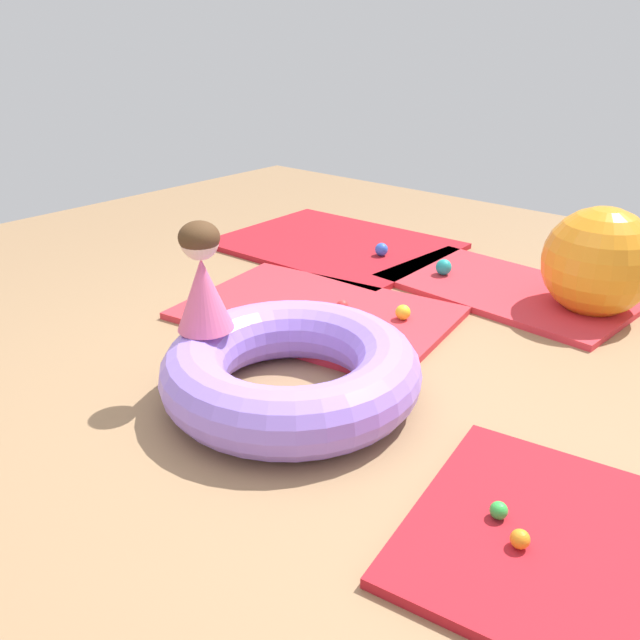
{
  "coord_description": "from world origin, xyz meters",
  "views": [
    {
      "loc": [
        1.69,
        -1.81,
        1.56
      ],
      "look_at": [
        -0.1,
        0.28,
        0.33
      ],
      "focal_mm": 36.8,
      "sensor_mm": 36.0,
      "label": 1
    }
  ],
  "objects_px": {
    "play_ball_yellow": "(403,312)",
    "play_ball_green": "(499,510)",
    "play_ball_orange": "(520,539)",
    "play_ball_teal": "(444,267)",
    "exercise_ball_large": "(599,262)",
    "inflatable_cushion": "(291,370)",
    "child_in_pink": "(202,278)",
    "play_ball_red": "(342,306)",
    "play_ball_blue": "(381,249)"
  },
  "relations": [
    {
      "from": "play_ball_yellow",
      "to": "play_ball_green",
      "type": "xyz_separation_m",
      "value": [
        1.17,
        -1.16,
        -0.01
      ]
    },
    {
      "from": "play_ball_orange",
      "to": "inflatable_cushion",
      "type": "bearing_deg",
      "value": 168.72
    },
    {
      "from": "play_ball_yellow",
      "to": "play_ball_green",
      "type": "relative_size",
      "value": 1.4
    },
    {
      "from": "play_ball_green",
      "to": "play_ball_red",
      "type": "xyz_separation_m",
      "value": [
        -1.51,
        1.03,
        0.0
      ]
    },
    {
      "from": "child_in_pink",
      "to": "exercise_ball_large",
      "type": "bearing_deg",
      "value": 22.19
    },
    {
      "from": "play_ball_teal",
      "to": "exercise_ball_large",
      "type": "xyz_separation_m",
      "value": [
        0.95,
        0.09,
        0.23
      ]
    },
    {
      "from": "child_in_pink",
      "to": "play_ball_blue",
      "type": "xyz_separation_m",
      "value": [
        -0.44,
        2.0,
        -0.45
      ]
    },
    {
      "from": "inflatable_cushion",
      "to": "child_in_pink",
      "type": "height_order",
      "value": "child_in_pink"
    },
    {
      "from": "play_ball_orange",
      "to": "play_ball_teal",
      "type": "relative_size",
      "value": 0.6
    },
    {
      "from": "child_in_pink",
      "to": "play_ball_red",
      "type": "bearing_deg",
      "value": 50.58
    },
    {
      "from": "play_ball_yellow",
      "to": "play_ball_red",
      "type": "bearing_deg",
      "value": -157.97
    },
    {
      "from": "play_ball_yellow",
      "to": "play_ball_orange",
      "type": "xyz_separation_m",
      "value": [
        1.29,
        -1.24,
        -0.01
      ]
    },
    {
      "from": "play_ball_red",
      "to": "play_ball_teal",
      "type": "xyz_separation_m",
      "value": [
        0.12,
        0.92,
        0.02
      ]
    },
    {
      "from": "play_ball_blue",
      "to": "exercise_ball_large",
      "type": "xyz_separation_m",
      "value": [
        1.5,
        0.04,
        0.23
      ]
    },
    {
      "from": "child_in_pink",
      "to": "play_ball_green",
      "type": "distance_m",
      "value": 1.56
    },
    {
      "from": "play_ball_yellow",
      "to": "exercise_ball_large",
      "type": "height_order",
      "value": "exercise_ball_large"
    },
    {
      "from": "play_ball_green",
      "to": "play_ball_red",
      "type": "bearing_deg",
      "value": 145.7
    },
    {
      "from": "inflatable_cushion",
      "to": "play_ball_teal",
      "type": "height_order",
      "value": "inflatable_cushion"
    },
    {
      "from": "inflatable_cushion",
      "to": "play_ball_green",
      "type": "distance_m",
      "value": 1.12
    },
    {
      "from": "child_in_pink",
      "to": "play_ball_yellow",
      "type": "height_order",
      "value": "child_in_pink"
    },
    {
      "from": "play_ball_blue",
      "to": "play_ball_green",
      "type": "bearing_deg",
      "value": -46.06
    },
    {
      "from": "play_ball_yellow",
      "to": "exercise_ball_large",
      "type": "distance_m",
      "value": 1.18
    },
    {
      "from": "inflatable_cushion",
      "to": "play_ball_teal",
      "type": "bearing_deg",
      "value": 98.77
    },
    {
      "from": "child_in_pink",
      "to": "inflatable_cushion",
      "type": "bearing_deg",
      "value": -18.3
    },
    {
      "from": "play_ball_blue",
      "to": "play_ball_teal",
      "type": "bearing_deg",
      "value": -5.64
    },
    {
      "from": "play_ball_yellow",
      "to": "play_ball_teal",
      "type": "height_order",
      "value": "play_ball_teal"
    },
    {
      "from": "play_ball_orange",
      "to": "play_ball_green",
      "type": "height_order",
      "value": "play_ball_orange"
    },
    {
      "from": "inflatable_cushion",
      "to": "play_ball_orange",
      "type": "relative_size",
      "value": 18.33
    },
    {
      "from": "play_ball_green",
      "to": "play_ball_orange",
      "type": "bearing_deg",
      "value": -35.54
    },
    {
      "from": "play_ball_red",
      "to": "exercise_ball_large",
      "type": "distance_m",
      "value": 1.5
    },
    {
      "from": "inflatable_cushion",
      "to": "play_ball_orange",
      "type": "height_order",
      "value": "inflatable_cushion"
    },
    {
      "from": "inflatable_cushion",
      "to": "exercise_ball_large",
      "type": "height_order",
      "value": "exercise_ball_large"
    },
    {
      "from": "inflatable_cushion",
      "to": "play_ball_green",
      "type": "bearing_deg",
      "value": -8.32
    },
    {
      "from": "inflatable_cushion",
      "to": "exercise_ball_large",
      "type": "distance_m",
      "value": 2.0
    },
    {
      "from": "play_ball_yellow",
      "to": "play_ball_teal",
      "type": "xyz_separation_m",
      "value": [
        -0.21,
        0.79,
        0.01
      ]
    },
    {
      "from": "inflatable_cushion",
      "to": "play_ball_teal",
      "type": "xyz_separation_m",
      "value": [
        -0.28,
        1.79,
        -0.05
      ]
    },
    {
      "from": "play_ball_yellow",
      "to": "play_ball_blue",
      "type": "relative_size",
      "value": 0.92
    },
    {
      "from": "play_ball_yellow",
      "to": "play_ball_green",
      "type": "distance_m",
      "value": 1.65
    },
    {
      "from": "inflatable_cushion",
      "to": "play_ball_orange",
      "type": "bearing_deg",
      "value": -11.28
    },
    {
      "from": "play_ball_teal",
      "to": "play_ball_orange",
      "type": "bearing_deg",
      "value": -53.61
    },
    {
      "from": "play_ball_orange",
      "to": "play_ball_teal",
      "type": "distance_m",
      "value": 2.52
    },
    {
      "from": "play_ball_orange",
      "to": "play_ball_green",
      "type": "bearing_deg",
      "value": 144.46
    },
    {
      "from": "play_ball_yellow",
      "to": "play_ball_red",
      "type": "relative_size",
      "value": 1.25
    },
    {
      "from": "play_ball_red",
      "to": "play_ball_blue",
      "type": "height_order",
      "value": "play_ball_blue"
    },
    {
      "from": "child_in_pink",
      "to": "play_ball_red",
      "type": "relative_size",
      "value": 7.25
    },
    {
      "from": "play_ball_yellow",
      "to": "play_ball_teal",
      "type": "distance_m",
      "value": 0.81
    },
    {
      "from": "play_ball_blue",
      "to": "exercise_ball_large",
      "type": "distance_m",
      "value": 1.52
    },
    {
      "from": "child_in_pink",
      "to": "play_ball_red",
      "type": "xyz_separation_m",
      "value": [
        -0.02,
        1.02,
        -0.47
      ]
    },
    {
      "from": "play_ball_red",
      "to": "play_ball_blue",
      "type": "relative_size",
      "value": 0.74
    },
    {
      "from": "play_ball_red",
      "to": "exercise_ball_large",
      "type": "bearing_deg",
      "value": 43.3
    }
  ]
}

